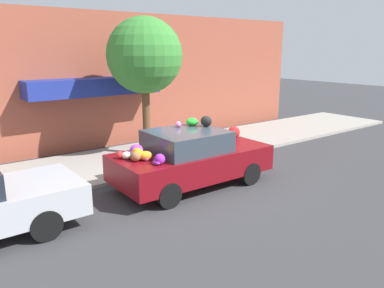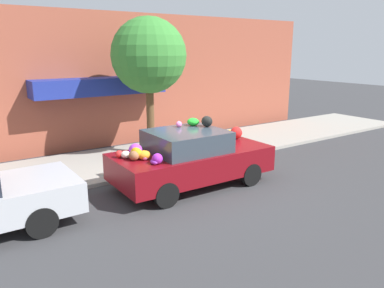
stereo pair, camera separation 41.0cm
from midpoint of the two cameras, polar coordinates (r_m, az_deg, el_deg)
name	(u,v)px [view 2 (the right image)]	position (r m, az deg, el deg)	size (l,w,h in m)	color
ground_plane	(190,184)	(9.64, 0.87, -6.10)	(60.00, 60.00, 0.00)	#38383A
sidewalk_curb	(142,157)	(11.83, -6.66, -2.05)	(24.00, 3.20, 0.10)	#9E998E
building_facade	(110,81)	(13.38, -11.57, 9.40)	(18.00, 1.20, 4.59)	#9E4C38
street_tree	(149,56)	(11.62, -5.59, 13.20)	(2.29, 2.29, 4.21)	brown
fire_hydrant	(229,140)	(12.35, 6.64, 0.55)	(0.20, 0.20, 0.70)	gold
art_car	(190,157)	(9.31, 1.01, -2.06)	(3.98, 1.86, 1.71)	maroon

